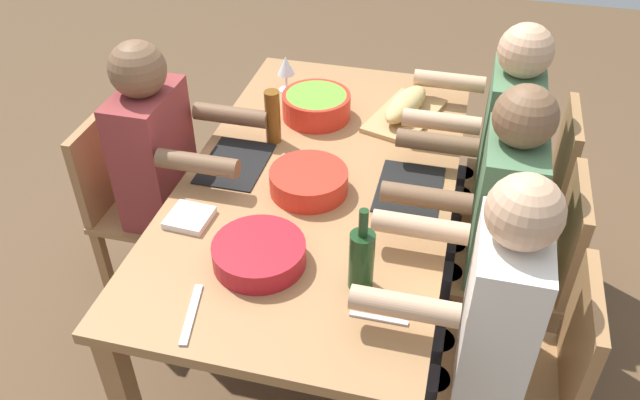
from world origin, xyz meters
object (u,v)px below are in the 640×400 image
object	(u,v)px
cutting_board	(405,116)
wine_bottle	(362,259)
chair_far_center	(132,198)
wine_glass	(286,67)
chair_near_left	(533,370)
beer_bottle	(273,117)
dining_table	(320,194)
napkin_stack	(189,218)
serving_bowl_fruit	(259,252)
chair_near_center	(533,264)
diner_near_center	(492,212)
serving_bowl_salad	(316,104)
serving_bowl_greens	(309,180)
diner_far_center	(165,162)
chair_near_right	(532,186)
bread_loaf	(406,104)
diner_near_left	(485,313)
diner_near_right	(497,139)

from	to	relation	value
cutting_board	wine_bottle	size ratio (longest dim) A/B	1.38
chair_far_center	wine_glass	xyz separation A→B (m)	(0.60, -0.51, 0.37)
chair_near_left	beer_bottle	distance (m)	1.31
dining_table	cutting_board	distance (m)	0.56
beer_bottle	napkin_stack	size ratio (longest dim) A/B	1.57
beer_bottle	serving_bowl_fruit	bearing A→B (deg)	-166.36
chair_near_center	beer_bottle	size ratio (longest dim) A/B	3.86
diner_near_center	serving_bowl_salad	world-z (taller)	diner_near_center
wine_glass	serving_bowl_greens	bearing A→B (deg)	-157.49
chair_far_center	diner_far_center	bearing A→B (deg)	-90.00
chair_near_right	bread_loaf	distance (m)	0.66
cutting_board	beer_bottle	xyz separation A→B (m)	(-0.30, 0.48, 0.10)
cutting_board	wine_bottle	world-z (taller)	wine_bottle
diner_far_center	napkin_stack	bearing A→B (deg)	-143.37
cutting_board	wine_glass	bearing A→B (deg)	78.94
diner_near_left	napkin_stack	size ratio (longest dim) A/B	8.57
chair_near_right	beer_bottle	size ratio (longest dim) A/B	3.86
diner_near_center	diner_far_center	distance (m)	1.26
serving_bowl_fruit	beer_bottle	distance (m)	0.71
diner_near_right	bread_loaf	world-z (taller)	diner_near_right
chair_far_center	wine_glass	size ratio (longest dim) A/B	5.12
bread_loaf	beer_bottle	world-z (taller)	beer_bottle
serving_bowl_salad	wine_glass	size ratio (longest dim) A/B	1.72
cutting_board	wine_glass	distance (m)	0.57
serving_bowl_fruit	cutting_board	size ratio (longest dim) A/B	0.74
dining_table	bread_loaf	bearing A→B (deg)	-26.22
cutting_board	wine_glass	size ratio (longest dim) A/B	2.41
dining_table	diner_near_left	world-z (taller)	diner_near_left
beer_bottle	diner_near_right	bearing A→B (deg)	-70.81
diner_far_center	serving_bowl_fruit	world-z (taller)	diner_far_center
serving_bowl_fruit	wine_glass	bearing A→B (deg)	12.07
serving_bowl_salad	cutting_board	world-z (taller)	serving_bowl_salad
serving_bowl_greens	chair_near_right	bearing A→B (deg)	-54.77
diner_near_right	wine_bottle	xyz separation A→B (m)	(-1.01, 0.38, 0.15)
chair_near_right	chair_near_left	distance (m)	0.99
chair_near_left	wine_glass	bearing A→B (deg)	45.63
chair_far_center	serving_bowl_fruit	xyz separation A→B (m)	(-0.49, -0.74, 0.30)
chair_near_center	serving_bowl_fruit	distance (m)	1.06
dining_table	wine_glass	world-z (taller)	wine_glass
chair_near_right	beer_bottle	bearing A→B (deg)	106.03
diner_near_center	bread_loaf	distance (m)	0.64
chair_near_center	chair_near_right	world-z (taller)	same
wine_glass	napkin_stack	bearing A→B (deg)	176.32
diner_far_center	serving_bowl_greens	xyz separation A→B (m)	(-0.09, -0.61, 0.09)
dining_table	diner_near_left	xyz separation A→B (m)	(-0.49, -0.63, 0.04)
diner_far_center	chair_near_left	world-z (taller)	diner_far_center
serving_bowl_fruit	diner_far_center	bearing A→B (deg)	48.66
chair_near_right	bread_loaf	size ratio (longest dim) A/B	2.66
diner_near_right	diner_near_left	size ratio (longest dim) A/B	1.00
chair_far_center	wine_bottle	bearing A→B (deg)	-115.57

